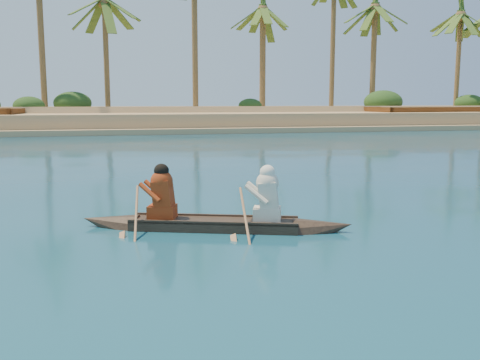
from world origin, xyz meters
name	(u,v)px	position (x,y,z in m)	size (l,w,h in m)	color
sandy_embankment	(50,117)	(0.00, 46.89, 0.53)	(150.00, 51.00, 1.50)	tan
palm_grove	(29,29)	(0.00, 35.00, 8.00)	(110.00, 14.00, 16.00)	#3B591F
shrub_cluster	(27,114)	(0.00, 31.50, 1.20)	(100.00, 6.00, 2.40)	#1D3915
canoe	(214,215)	(8.00, -4.00, 0.25)	(4.70, 2.17, 1.31)	#3F2E22
barge_right	(437,119)	(32.97, 27.00, 0.70)	(12.26, 4.99, 1.99)	brown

